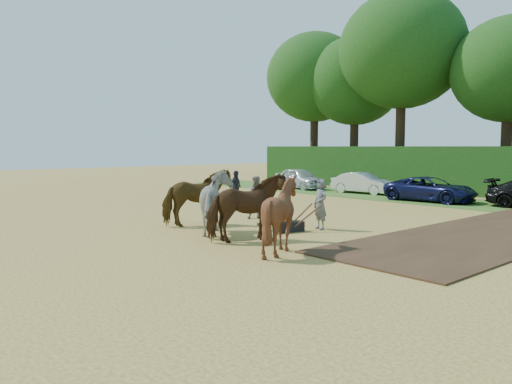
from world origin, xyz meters
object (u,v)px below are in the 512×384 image
(spectator_far, at_px, (236,187))
(parked_cars, at_px, (476,191))
(plough_team, at_px, (235,205))
(spectator_near, at_px, (257,197))

(spectator_far, distance_m, parked_cars, 12.43)
(parked_cars, bearing_deg, plough_team, -93.28)
(spectator_near, distance_m, plough_team, 4.26)
(spectator_near, distance_m, spectator_far, 5.77)
(plough_team, distance_m, parked_cars, 15.23)
(spectator_near, bearing_deg, plough_team, -110.51)
(spectator_near, xyz_separation_m, plough_team, (2.68, -3.31, 0.18))
(spectator_far, relative_size, plough_team, 0.23)
(spectator_near, bearing_deg, parked_cars, 13.79)
(spectator_far, xyz_separation_m, plough_team, (7.68, -6.18, 0.20))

